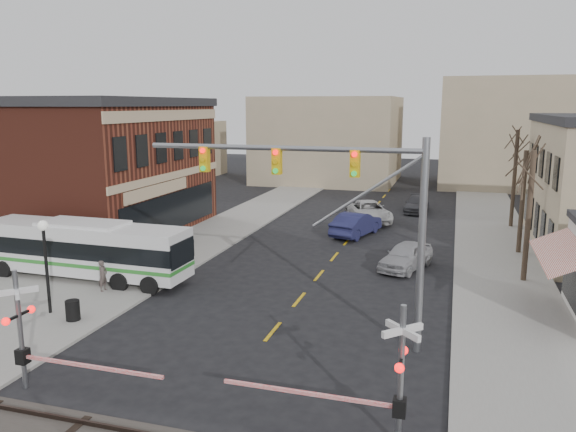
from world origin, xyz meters
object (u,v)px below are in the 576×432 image
object	(u,v)px
car_b	(356,224)
street_lamp	(45,247)
rr_crossing_west	(31,332)
car_d	(417,204)
pedestrian_far	(104,257)
pedestrian_near	(103,276)
transit_bus	(85,248)
car_c	(369,211)
car_a	(406,256)
traffic_signal_mast	(342,196)
rr_crossing_east	(385,375)
trash_bin	(73,310)

from	to	relation	value
car_b	street_lamp	bearing A→B (deg)	77.50
rr_crossing_west	car_b	xyz separation A→B (m)	(6.19, 24.70, -1.13)
car_d	pedestrian_far	xyz separation A→B (m)	(-14.76, -23.82, 0.38)
rr_crossing_west	pedestrian_far	distance (m)	12.42
street_lamp	car_b	world-z (taller)	street_lamp
pedestrian_near	pedestrian_far	xyz separation A→B (m)	(-1.56, 2.41, 0.16)
transit_bus	pedestrian_far	world-z (taller)	transit_bus
car_c	car_a	bearing A→B (deg)	-97.05
traffic_signal_mast	rr_crossing_west	size ratio (longest dim) A/B	1.94
rr_crossing_east	car_d	bearing A→B (deg)	92.55
rr_crossing_east	car_b	bearing A→B (deg)	101.59
trash_bin	car_a	xyz separation A→B (m)	(12.83, 12.17, 0.21)
car_a	pedestrian_near	size ratio (longest dim) A/B	2.93
car_a	traffic_signal_mast	bearing A→B (deg)	-79.90
car_a	car_d	distance (m)	17.75
rr_crossing_west	pedestrian_near	size ratio (longest dim) A/B	3.66
rr_crossing_west	trash_bin	xyz separation A→B (m)	(-2.53, 5.19, -1.42)
traffic_signal_mast	pedestrian_near	world-z (taller)	traffic_signal_mast
trash_bin	car_c	bearing A→B (deg)	70.36
traffic_signal_mast	rr_crossing_east	bearing A→B (deg)	-68.30
car_a	car_c	size ratio (longest dim) A/B	0.78
traffic_signal_mast	car_c	bearing A→B (deg)	95.96
transit_bus	street_lamp	bearing A→B (deg)	-70.76
car_d	trash_bin	bearing A→B (deg)	-111.02
car_a	car_c	world-z (taller)	car_c
transit_bus	car_c	xyz separation A→B (m)	(12.06, 19.35, -0.88)
rr_crossing_west	car_c	world-z (taller)	rr_crossing_west
rr_crossing_west	rr_crossing_east	xyz separation A→B (m)	(11.18, 0.34, 0.00)
transit_bus	pedestrian_far	bearing A→B (deg)	48.27
trash_bin	car_c	size ratio (longest dim) A/B	0.15
rr_crossing_west	pedestrian_far	size ratio (longest dim) A/B	3.01
transit_bus	pedestrian_far	xyz separation A→B (m)	(0.65, 0.73, -0.64)
transit_bus	car_d	xyz separation A→B (m)	(15.41, 24.55, -1.01)
traffic_signal_mast	rr_crossing_west	xyz separation A→B (m)	(-8.72, -6.52, -3.82)
pedestrian_near	pedestrian_far	distance (m)	2.88
car_b	car_c	size ratio (longest dim) A/B	0.88
transit_bus	traffic_signal_mast	distance (m)	15.60
car_b	pedestrian_far	size ratio (longest dim) A/B	2.74
rr_crossing_west	car_a	size ratio (longest dim) A/B	1.25
trash_bin	car_d	size ratio (longest dim) A/B	0.19
rr_crossing_west	car_a	distance (m)	20.22
car_b	rr_crossing_west	bearing A→B (deg)	91.69
car_d	pedestrian_near	size ratio (longest dim) A/B	3.03
traffic_signal_mast	car_a	world-z (taller)	traffic_signal_mast
street_lamp	car_c	size ratio (longest dim) A/B	0.72
street_lamp	trash_bin	bearing A→B (deg)	-15.96
trash_bin	car_c	distance (m)	26.23
rr_crossing_west	car_d	distance (m)	36.42
rr_crossing_east	pedestrian_near	world-z (taller)	rr_crossing_east
traffic_signal_mast	trash_bin	distance (m)	12.48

